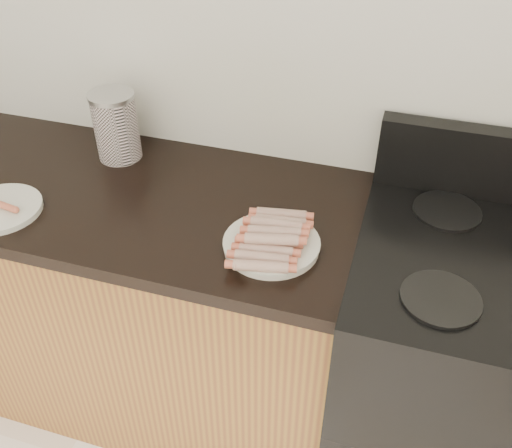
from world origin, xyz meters
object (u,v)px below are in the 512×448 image
(mug, at_px, (112,132))
(main_plate, at_px, (271,245))
(canister, at_px, (116,126))
(stove, at_px, (472,382))
(side_plate, at_px, (0,209))

(mug, bearing_deg, main_plate, -28.75)
(canister, bearing_deg, mug, 133.44)
(main_plate, distance_m, mug, 0.71)
(stove, distance_m, main_plate, 0.74)
(main_plate, relative_size, mug, 2.63)
(stove, bearing_deg, main_plate, -170.70)
(stove, relative_size, side_plate, 4.07)
(side_plate, xyz_separation_m, mug, (0.13, 0.41, 0.04))
(stove, relative_size, canister, 4.34)
(canister, bearing_deg, main_plate, -26.59)
(main_plate, height_order, canister, canister)
(main_plate, xyz_separation_m, side_plate, (-0.75, -0.07, 0.00))
(main_plate, relative_size, canister, 1.14)
(side_plate, bearing_deg, stove, 7.08)
(stove, height_order, main_plate, main_plate)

